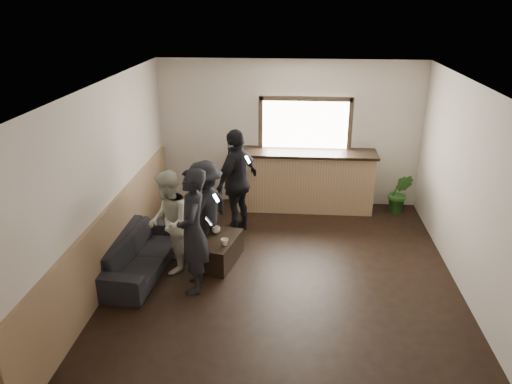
# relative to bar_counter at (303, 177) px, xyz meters

# --- Properties ---
(ground) EXTENTS (5.00, 6.00, 0.01)m
(ground) POSITION_rel_bar_counter_xyz_m (-0.30, -2.70, -0.64)
(ground) COLOR black
(room_shell) EXTENTS (5.01, 6.01, 2.80)m
(room_shell) POSITION_rel_bar_counter_xyz_m (-1.04, -2.70, 0.83)
(room_shell) COLOR silver
(room_shell) RESTS_ON ground
(bar_counter) EXTENTS (2.70, 0.68, 2.13)m
(bar_counter) POSITION_rel_bar_counter_xyz_m (0.00, 0.00, 0.00)
(bar_counter) COLOR #9F7A56
(bar_counter) RESTS_ON ground
(sofa) EXTENTS (0.93, 2.01, 0.57)m
(sofa) POSITION_rel_bar_counter_xyz_m (-2.44, -2.59, -0.36)
(sofa) COLOR black
(sofa) RESTS_ON ground
(coffee_table) EXTENTS (0.69, 0.99, 0.40)m
(coffee_table) POSITION_rel_bar_counter_xyz_m (-1.30, -2.26, -0.44)
(coffee_table) COLOR black
(coffee_table) RESTS_ON ground
(cup_a) EXTENTS (0.18, 0.18, 0.10)m
(cup_a) POSITION_rel_bar_counter_xyz_m (-1.37, -2.05, -0.19)
(cup_a) COLOR silver
(cup_a) RESTS_ON coffee_table
(cup_b) EXTENTS (0.14, 0.14, 0.10)m
(cup_b) POSITION_rel_bar_counter_xyz_m (-1.18, -2.45, -0.19)
(cup_b) COLOR silver
(cup_b) RESTS_ON coffee_table
(potted_plant) EXTENTS (0.50, 0.43, 0.79)m
(potted_plant) POSITION_rel_bar_counter_xyz_m (1.82, -0.09, -0.24)
(potted_plant) COLOR #2D6623
(potted_plant) RESTS_ON ground
(person_a) EXTENTS (0.52, 0.69, 1.78)m
(person_a) POSITION_rel_bar_counter_xyz_m (-1.52, -3.00, 0.25)
(person_a) COLOR black
(person_a) RESTS_ON ground
(person_b) EXTENTS (0.75, 0.87, 1.55)m
(person_b) POSITION_rel_bar_counter_xyz_m (-1.99, -2.51, 0.13)
(person_b) COLOR beige
(person_b) RESTS_ON ground
(person_c) EXTENTS (0.97, 1.16, 1.55)m
(person_c) POSITION_rel_bar_counter_xyz_m (-1.54, -1.99, 0.14)
(person_c) COLOR black
(person_c) RESTS_ON ground
(person_d) EXTENTS (0.91, 1.16, 1.84)m
(person_d) POSITION_rel_bar_counter_xyz_m (-1.14, -1.12, 0.28)
(person_d) COLOR black
(person_d) RESTS_ON ground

